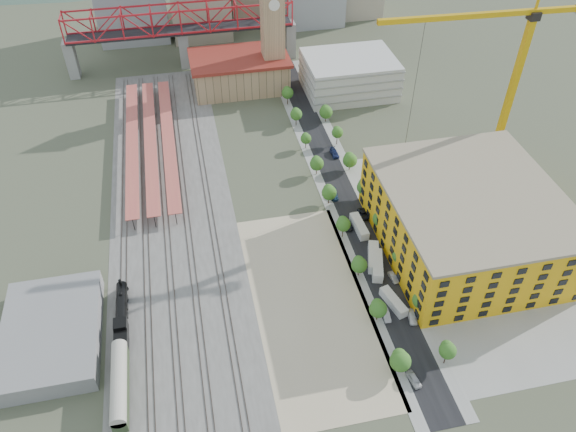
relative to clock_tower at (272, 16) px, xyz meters
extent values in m
plane|color=#474C38|center=(-8.00, -79.99, -28.70)|extent=(400.00, 400.00, 0.00)
cube|color=#605E59|center=(-44.00, -62.49, -28.67)|extent=(36.00, 165.00, 0.06)
cube|color=tan|center=(-12.00, -111.49, -28.67)|extent=(28.00, 67.00, 0.06)
cube|color=black|center=(8.00, -64.99, -28.67)|extent=(12.00, 170.00, 0.06)
cube|color=gray|center=(2.50, -64.99, -28.68)|extent=(3.00, 170.00, 0.04)
cube|color=gray|center=(13.50, -64.99, -28.68)|extent=(3.00, 170.00, 0.04)
cube|color=gray|center=(37.00, -99.99, -28.67)|extent=(50.00, 90.00, 0.06)
cube|color=#382B23|center=(-58.72, -62.49, -28.55)|extent=(0.12, 160.00, 0.18)
cube|color=#382B23|center=(-57.28, -62.49, -28.55)|extent=(0.12, 160.00, 0.18)
cube|color=#382B23|center=(-52.72, -62.49, -28.55)|extent=(0.12, 160.00, 0.18)
cube|color=#382B23|center=(-51.28, -62.49, -28.55)|extent=(0.12, 160.00, 0.18)
cube|color=#382B23|center=(-46.72, -62.49, -28.55)|extent=(0.12, 160.00, 0.18)
cube|color=#382B23|center=(-45.28, -62.49, -28.55)|extent=(0.12, 160.00, 0.18)
cube|color=#382B23|center=(-40.72, -62.49, -28.55)|extent=(0.12, 160.00, 0.18)
cube|color=#382B23|center=(-39.28, -62.49, -28.55)|extent=(0.12, 160.00, 0.18)
cube|color=#382B23|center=(-33.72, -62.49, -28.55)|extent=(0.12, 160.00, 0.18)
cube|color=#382B23|center=(-32.28, -62.49, -28.55)|extent=(0.12, 160.00, 0.18)
cube|color=#AF4643|center=(-55.00, -34.99, -24.70)|extent=(4.00, 80.00, 0.25)
cylinder|color=black|center=(-55.00, -34.99, -26.70)|extent=(0.24, 0.24, 4.00)
cube|color=#AF4643|center=(-49.00, -34.99, -24.70)|extent=(4.00, 80.00, 0.25)
cylinder|color=black|center=(-49.00, -34.99, -26.70)|extent=(0.24, 0.24, 4.00)
cube|color=#AF4643|center=(-43.00, -34.99, -24.70)|extent=(4.00, 80.00, 0.25)
cylinder|color=black|center=(-43.00, -34.99, -26.70)|extent=(0.24, 0.24, 4.00)
cube|color=tan|center=(-13.00, 2.01, -22.70)|extent=(36.00, 22.00, 12.00)
cube|color=maroon|center=(-13.00, 2.01, -16.20)|extent=(38.00, 24.00, 1.20)
cube|color=tan|center=(0.00, 0.01, -8.70)|extent=(8.00, 8.00, 40.00)
cylinder|color=white|center=(0.00, -4.09, 5.30)|extent=(4.00, 0.30, 4.00)
cube|color=silver|center=(28.00, -9.99, -21.70)|extent=(34.00, 26.00, 14.00)
cube|color=gray|center=(-78.00, 25.01, -21.20)|extent=(4.00, 6.00, 15.00)
cube|color=gray|center=(12.00, 25.01, -21.20)|extent=(4.00, 6.00, 15.00)
cube|color=gray|center=(-33.00, 25.01, -21.20)|extent=(4.00, 6.00, 15.00)
cube|color=black|center=(-33.00, 25.01, -13.20)|extent=(90.00, 9.00, 1.00)
cube|color=yellow|center=(34.00, -99.99, -19.70)|extent=(44.00, 50.00, 18.00)
cube|color=gray|center=(34.00, -99.99, -10.30)|extent=(44.60, 50.60, 0.80)
cube|color=gray|center=(-74.00, -109.99, -26.20)|extent=(22.00, 32.00, 5.00)
ellipsoid|color=#4C6B59|center=(-88.00, 180.01, -96.70)|extent=(396.00, 216.00, 180.00)
ellipsoid|color=#4C6B59|center=(32.00, 180.01, -120.70)|extent=(484.00, 264.00, 220.00)
ellipsoid|color=#4C6B59|center=(152.00, 180.01, -98.70)|extent=(418.00, 228.00, 190.00)
cylinder|color=black|center=(-58.00, -104.53, -26.07)|extent=(2.74, 13.15, 2.74)
cube|color=black|center=(-58.00, -111.66, -25.85)|extent=(3.07, 3.29, 3.51)
cylinder|color=black|center=(-58.00, -99.05, -24.09)|extent=(0.77, 0.77, 1.75)
sphere|color=black|center=(-58.00, -102.34, -24.64)|extent=(1.10, 1.10, 1.10)
cone|color=black|center=(-58.00, -97.08, -27.71)|extent=(2.85, 1.75, 2.85)
cube|color=black|center=(-58.00, -116.59, -26.50)|extent=(3.07, 6.58, 3.07)
cube|color=#26371E|center=(-58.00, -127.53, -26.07)|extent=(3.18, 19.73, 3.51)
cylinder|color=#ADA899|center=(-58.00, -127.53, -24.20)|extent=(3.40, 19.73, 3.40)
cube|color=gold|center=(56.93, -70.83, -3.42)|extent=(1.80, 1.80, 50.55)
cube|color=black|center=(56.93, -70.83, 22.98)|extent=(2.81, 2.81, 2.25)
cube|color=gold|center=(35.60, -69.94, 24.10)|extent=(42.70, 3.12, 1.35)
cube|color=gold|center=(63.66, -71.11, 24.10)|extent=(13.52, 1.91, 1.35)
cube|color=silver|center=(8.00, -116.55, -27.44)|extent=(4.62, 9.50, 2.52)
cube|color=silver|center=(8.00, -103.95, -27.29)|extent=(5.54, 10.63, 2.81)
cube|color=silver|center=(8.00, -100.83, -27.29)|extent=(5.68, 10.61, 2.81)
cube|color=silver|center=(8.00, -88.16, -27.37)|extent=(2.99, 9.77, 2.64)
imported|color=#BBBBBB|center=(5.00, -138.02, -27.91)|extent=(2.62, 4.88, 1.58)
imported|color=#9B9BA0|center=(5.00, -119.58, -27.93)|extent=(1.93, 4.74, 1.53)
imported|color=black|center=(5.00, -86.15, -27.95)|extent=(2.69, 5.44, 1.48)
imported|color=navy|center=(5.00, -72.30, -27.93)|extent=(2.74, 5.52, 1.54)
imported|color=white|center=(11.00, -121.62, -27.89)|extent=(2.55, 4.95, 1.61)
imported|color=#AEAFB4|center=(11.00, -108.28, -28.02)|extent=(1.97, 4.26, 1.35)
imported|color=black|center=(11.00, -82.78, -27.96)|extent=(2.71, 5.40, 1.47)
imported|color=navy|center=(11.00, -51.00, -27.91)|extent=(2.33, 5.49, 1.58)
camera|label=1|loc=(-36.46, -199.47, 81.00)|focal=35.00mm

